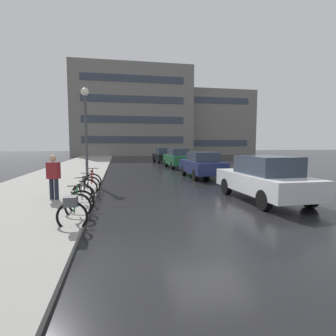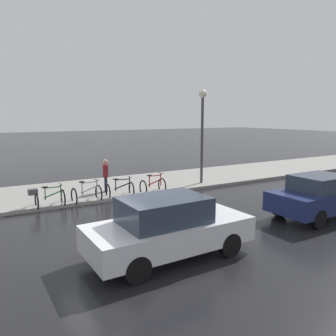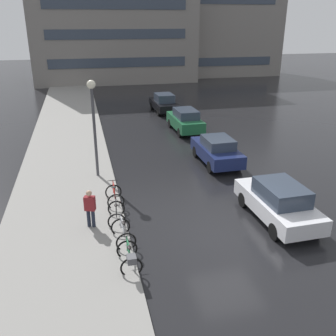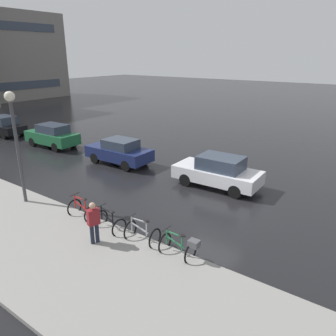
{
  "view_description": "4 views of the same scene",
  "coord_description": "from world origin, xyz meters",
  "px_view_note": "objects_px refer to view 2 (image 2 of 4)",
  "views": [
    {
      "loc": [
        -2.76,
        -7.61,
        2.04
      ],
      "look_at": [
        -0.43,
        4.57,
        0.89
      ],
      "focal_mm": 28.0,
      "sensor_mm": 36.0,
      "label": 1
    },
    {
      "loc": [
        9.42,
        -3.14,
        3.65
      ],
      "look_at": [
        -2.31,
        3.66,
        1.48
      ],
      "focal_mm": 35.0,
      "sensor_mm": 36.0,
      "label": 2
    },
    {
      "loc": [
        -4.92,
        -11.08,
        7.61
      ],
      "look_at": [
        -1.6,
        3.13,
        1.76
      ],
      "focal_mm": 40.0,
      "sensor_mm": 36.0,
      "label": 3
    },
    {
      "loc": [
        -11.5,
        -6.0,
        6.35
      ],
      "look_at": [
        0.01,
        2.26,
        1.4
      ],
      "focal_mm": 35.0,
      "sensor_mm": 36.0,
      "label": 4
    }
  ],
  "objects_px": {
    "bicycle_farthest": "(153,186)",
    "streetlamp": "(202,121)",
    "bicycle_nearest": "(46,197)",
    "car_white": "(168,227)",
    "bicycle_second": "(87,194)",
    "bicycle_third": "(120,190)",
    "pedestrian": "(106,175)",
    "car_navy": "(321,196)"
  },
  "relations": [
    {
      "from": "car_white",
      "to": "car_navy",
      "type": "xyz_separation_m",
      "value": [
        -0.21,
        6.55,
        -0.03
      ]
    },
    {
      "from": "car_navy",
      "to": "streetlamp",
      "type": "relative_size",
      "value": 0.83
    },
    {
      "from": "pedestrian",
      "to": "bicycle_second",
      "type": "bearing_deg",
      "value": -48.49
    },
    {
      "from": "bicycle_second",
      "to": "streetlamp",
      "type": "relative_size",
      "value": 0.24
    },
    {
      "from": "bicycle_second",
      "to": "car_navy",
      "type": "relative_size",
      "value": 0.29
    },
    {
      "from": "bicycle_second",
      "to": "car_navy",
      "type": "bearing_deg",
      "value": 48.55
    },
    {
      "from": "bicycle_third",
      "to": "pedestrian",
      "type": "distance_m",
      "value": 1.18
    },
    {
      "from": "bicycle_third",
      "to": "car_white",
      "type": "xyz_separation_m",
      "value": [
        6.35,
        -1.22,
        0.41
      ]
    },
    {
      "from": "bicycle_third",
      "to": "bicycle_second",
      "type": "bearing_deg",
      "value": -86.76
    },
    {
      "from": "bicycle_farthest",
      "to": "car_navy",
      "type": "distance_m",
      "value": 7.13
    },
    {
      "from": "bicycle_second",
      "to": "pedestrian",
      "type": "height_order",
      "value": "pedestrian"
    },
    {
      "from": "pedestrian",
      "to": "car_navy",
      "type": "bearing_deg",
      "value": 38.27
    },
    {
      "from": "bicycle_farthest",
      "to": "streetlamp",
      "type": "height_order",
      "value": "streetlamp"
    },
    {
      "from": "bicycle_nearest",
      "to": "bicycle_farthest",
      "type": "distance_m",
      "value": 4.75
    },
    {
      "from": "bicycle_second",
      "to": "pedestrian",
      "type": "distance_m",
      "value": 1.72
    },
    {
      "from": "bicycle_nearest",
      "to": "car_white",
      "type": "height_order",
      "value": "car_white"
    },
    {
      "from": "car_white",
      "to": "pedestrian",
      "type": "xyz_separation_m",
      "value": [
        -7.35,
        0.92,
        0.13
      ]
    },
    {
      "from": "bicycle_nearest",
      "to": "car_white",
      "type": "xyz_separation_m",
      "value": [
        6.25,
        1.93,
        0.33
      ]
    },
    {
      "from": "car_white",
      "to": "bicycle_second",
      "type": "bearing_deg",
      "value": -177.21
    },
    {
      "from": "car_white",
      "to": "pedestrian",
      "type": "bearing_deg",
      "value": 172.87
    },
    {
      "from": "bicycle_nearest",
      "to": "car_navy",
      "type": "distance_m",
      "value": 10.41
    },
    {
      "from": "bicycle_farthest",
      "to": "streetlamp",
      "type": "relative_size",
      "value": 0.22
    },
    {
      "from": "pedestrian",
      "to": "streetlamp",
      "type": "xyz_separation_m",
      "value": [
        0.53,
        5.08,
        2.44
      ]
    },
    {
      "from": "bicycle_farthest",
      "to": "car_navy",
      "type": "height_order",
      "value": "car_navy"
    },
    {
      "from": "bicycle_third",
      "to": "bicycle_farthest",
      "type": "relative_size",
      "value": 1.12
    },
    {
      "from": "streetlamp",
      "to": "bicycle_third",
      "type": "bearing_deg",
      "value": -84.43
    },
    {
      "from": "car_white",
      "to": "pedestrian",
      "type": "height_order",
      "value": "pedestrian"
    },
    {
      "from": "bicycle_farthest",
      "to": "car_navy",
      "type": "relative_size",
      "value": 0.26
    },
    {
      "from": "bicycle_second",
      "to": "bicycle_third",
      "type": "distance_m",
      "value": 1.52
    },
    {
      "from": "bicycle_nearest",
      "to": "bicycle_third",
      "type": "height_order",
      "value": "bicycle_third"
    },
    {
      "from": "bicycle_farthest",
      "to": "streetlamp",
      "type": "xyz_separation_m",
      "value": [
        -0.55,
        3.18,
        2.97
      ]
    },
    {
      "from": "bicycle_nearest",
      "to": "car_navy",
      "type": "relative_size",
      "value": 0.32
    },
    {
      "from": "car_navy",
      "to": "car_white",
      "type": "bearing_deg",
      "value": -88.18
    },
    {
      "from": "bicycle_farthest",
      "to": "pedestrian",
      "type": "xyz_separation_m",
      "value": [
        -1.08,
        -1.9,
        0.53
      ]
    },
    {
      "from": "bicycle_second",
      "to": "bicycle_third",
      "type": "xyz_separation_m",
      "value": [
        -0.09,
        1.52,
        -0.01
      ]
    },
    {
      "from": "bicycle_farthest",
      "to": "pedestrian",
      "type": "bearing_deg",
      "value": -119.61
    },
    {
      "from": "bicycle_second",
      "to": "bicycle_third",
      "type": "bearing_deg",
      "value": 93.24
    },
    {
      "from": "bicycle_third",
      "to": "bicycle_farthest",
      "type": "distance_m",
      "value": 1.61
    },
    {
      "from": "bicycle_second",
      "to": "bicycle_farthest",
      "type": "height_order",
      "value": "bicycle_farthest"
    },
    {
      "from": "car_white",
      "to": "pedestrian",
      "type": "relative_size",
      "value": 2.62
    },
    {
      "from": "bicycle_second",
      "to": "car_navy",
      "type": "height_order",
      "value": "car_navy"
    },
    {
      "from": "bicycle_nearest",
      "to": "bicycle_second",
      "type": "relative_size",
      "value": 1.13
    }
  ]
}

